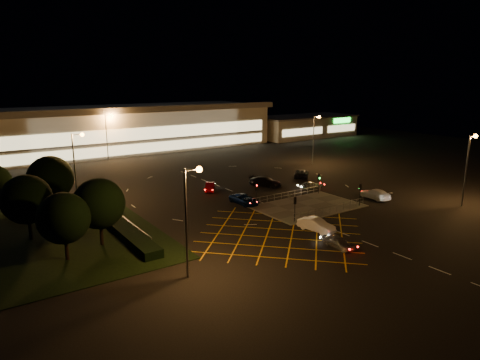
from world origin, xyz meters
TOP-DOWN VIEW (x-y plane):
  - ground at (0.00, 0.00)m, footprint 180.00×180.00m
  - pedestrian_island at (2.00, -2.00)m, footprint 14.00×9.00m
  - grass_verge at (-28.00, 6.00)m, footprint 18.00×30.00m
  - hedge at (-23.00, 6.00)m, footprint 2.00×26.00m
  - supermarket at (0.00, 61.95)m, footprint 72.00×26.50m
  - retail_unit_a at (46.00, 53.97)m, footprint 18.80×14.80m
  - retail_unit_b at (62.00, 53.96)m, footprint 14.80×14.80m
  - streetlight_sw at (-21.56, -12.00)m, footprint 1.78×0.56m
  - streetlight_se at (20.44, -14.00)m, footprint 1.78×0.56m
  - streetlight_nw at (-23.56, 18.00)m, footprint 1.78×0.56m
  - streetlight_ne at (24.44, 20.00)m, footprint 1.78×0.56m
  - streetlight_far_left at (-9.56, 48.00)m, footprint 1.78×0.56m
  - streetlight_far_right at (30.44, 50.00)m, footprint 1.78×0.56m
  - signal_sw at (-4.00, -5.99)m, footprint 0.28×0.30m
  - signal_se at (8.00, -5.99)m, footprint 0.28×0.30m
  - signal_nw at (-4.00, 1.99)m, footprint 0.28×0.30m
  - signal_ne at (8.00, 1.99)m, footprint 0.28×0.30m
  - tree_a at (-30.00, -2.00)m, footprint 5.04×5.04m
  - tree_b at (-32.00, 6.00)m, footprint 5.40×5.40m
  - tree_c at (-28.00, 14.00)m, footprint 5.76×5.76m
  - tree_e at (-26.00, 0.00)m, footprint 5.40×5.40m
  - car_near_silver at (-5.70, -14.83)m, footprint 1.58×3.76m
  - car_queue_white at (-3.97, -9.78)m, footprint 2.38×4.78m
  - car_left_blue at (-4.55, 4.06)m, footprint 2.53×5.08m
  - car_far_dkgrey at (4.29, 10.62)m, footprint 4.70×5.77m
  - car_right_silver at (9.30, 5.00)m, footprint 3.99×2.33m
  - car_circ_red at (-4.82, 13.20)m, footprint 3.43×4.01m
  - car_east_grey at (13.76, 12.15)m, footprint 5.33×5.32m
  - car_approach_white at (13.10, -4.61)m, footprint 2.56×5.22m

SIDE VIEW (x-z plane):
  - ground at x=0.00m, z-range 0.00..0.00m
  - grass_verge at x=-28.00m, z-range 0.00..0.08m
  - pedestrian_island at x=2.00m, z-range 0.00..0.12m
  - hedge at x=-23.00m, z-range 0.00..1.00m
  - car_near_silver at x=-5.70m, z-range 0.00..1.27m
  - car_right_silver at x=9.30m, z-range 0.00..1.28m
  - car_circ_red at x=-4.82m, z-range 0.00..1.30m
  - car_left_blue at x=-4.55m, z-range 0.00..1.38m
  - car_east_grey at x=13.76m, z-range 0.00..1.43m
  - car_approach_white at x=13.10m, z-range 0.00..1.46m
  - car_queue_white at x=-3.97m, z-range 0.00..1.51m
  - car_far_dkgrey at x=4.29m, z-range 0.00..1.57m
  - signal_sw at x=-4.00m, z-range 0.79..3.94m
  - signal_se at x=8.00m, z-range 0.79..3.94m
  - signal_nw at x=-4.00m, z-range 0.79..3.94m
  - signal_ne at x=8.00m, z-range 0.79..3.94m
  - retail_unit_a at x=46.00m, z-range 0.04..6.39m
  - retail_unit_b at x=62.00m, z-range 0.05..6.40m
  - tree_a at x=-30.00m, z-range 0.90..7.76m
  - tree_b at x=-32.00m, z-range 0.97..8.32m
  - tree_e at x=-26.00m, z-range 0.97..8.32m
  - tree_c at x=-28.00m, z-range 1.03..8.87m
  - supermarket at x=0.00m, z-range 0.06..10.56m
  - streetlight_sw at x=-21.56m, z-range 1.55..11.58m
  - streetlight_se at x=20.44m, z-range 1.55..11.58m
  - streetlight_nw at x=-23.56m, z-range 1.55..11.58m
  - streetlight_ne at x=24.44m, z-range 1.55..11.58m
  - streetlight_far_left at x=-9.56m, z-range 1.55..11.58m
  - streetlight_far_right at x=30.44m, z-range 1.55..11.58m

